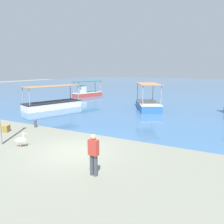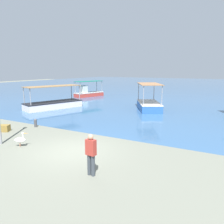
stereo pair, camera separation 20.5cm
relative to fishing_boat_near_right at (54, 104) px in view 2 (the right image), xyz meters
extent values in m
plane|color=slate|center=(9.43, -8.91, -0.52)|extent=(120.00, 120.00, 0.00)
cube|color=#375F8C|center=(9.43, 39.09, -0.52)|extent=(110.00, 90.00, 0.00)
cube|color=white|center=(0.00, 0.00, -0.15)|extent=(3.85, 6.28, 0.73)
cube|color=black|center=(0.00, 0.00, 0.17)|extent=(3.90, 6.33, 0.08)
cylinder|color=#99999E|center=(-0.16, -2.86, 1.02)|extent=(0.08, 0.08, 1.61)
cylinder|color=#99999E|center=(-1.72, -2.29, 1.02)|extent=(0.08, 0.08, 1.61)
cylinder|color=#99999E|center=(1.72, 2.29, 1.02)|extent=(0.08, 0.08, 1.61)
cylinder|color=#99999E|center=(0.16, 2.86, 1.02)|extent=(0.08, 0.08, 1.61)
cube|color=olive|center=(0.00, 0.00, 1.84)|extent=(3.87, 6.12, 0.05)
cube|color=#C94135|center=(-2.49, 10.40, -0.21)|extent=(2.84, 4.87, 0.62)
cube|color=silver|center=(-2.49, 10.40, 0.07)|extent=(2.89, 4.93, 0.08)
cylinder|color=#99999E|center=(-2.45, 12.57, 0.93)|extent=(0.08, 0.08, 1.64)
cylinder|color=#99999E|center=(-1.26, 12.18, 0.93)|extent=(0.08, 0.08, 1.64)
cylinder|color=#99999E|center=(-3.71, 8.62, 0.93)|extent=(0.08, 0.08, 1.64)
cylinder|color=#99999E|center=(-2.52, 8.24, 0.93)|extent=(0.08, 0.08, 1.64)
cube|color=#116854|center=(-2.49, 10.40, 1.77)|extent=(2.87, 4.72, 0.05)
cube|color=silver|center=(-2.80, 9.41, 0.65)|extent=(1.26, 1.14, 1.10)
cube|color=#3166B1|center=(9.18, 4.03, -0.13)|extent=(3.85, 4.95, 0.78)
cube|color=silver|center=(9.18, 4.03, 0.22)|extent=(3.90, 5.00, 0.08)
cylinder|color=#99999E|center=(7.48, 5.43, 1.18)|extent=(0.08, 0.08, 1.84)
cylinder|color=#99999E|center=(8.99, 6.22, 1.18)|extent=(0.08, 0.08, 1.84)
cylinder|color=#99999E|center=(9.37, 1.83, 1.18)|extent=(0.08, 0.08, 1.84)
cylinder|color=#99999E|center=(10.88, 2.63, 1.18)|extent=(0.08, 0.08, 1.84)
cube|color=#986B47|center=(9.18, 4.03, 2.12)|extent=(3.85, 4.82, 0.05)
cylinder|color=#E0997A|center=(6.53, -9.64, -0.41)|extent=(0.03, 0.03, 0.22)
cylinder|color=#E0997A|center=(6.58, -9.72, -0.41)|extent=(0.03, 0.03, 0.22)
ellipsoid|color=white|center=(6.58, -9.66, -0.17)|extent=(0.62, 0.53, 0.32)
ellipsoid|color=white|center=(6.36, -9.80, -0.15)|extent=(0.20, 0.19, 0.10)
cylinder|color=white|center=(6.71, -9.58, 0.06)|extent=(0.07, 0.07, 0.26)
sphere|color=white|center=(6.71, -9.58, 0.22)|extent=(0.11, 0.11, 0.11)
cone|color=#E5933F|center=(6.85, -9.50, 0.21)|extent=(0.29, 0.20, 0.06)
cylinder|color=#47474C|center=(4.16, -6.36, -0.28)|extent=(0.20, 0.20, 0.48)
sphere|color=#4C4C51|center=(4.16, -6.36, -0.02)|extent=(0.21, 0.21, 0.21)
cylinder|color=#3B4149|center=(11.85, -10.60, -0.10)|extent=(0.16, 0.16, 0.85)
cylinder|color=#3B4149|center=(11.67, -10.58, -0.10)|extent=(0.16, 0.16, 0.85)
cube|color=#B1372E|center=(11.76, -10.59, 0.64)|extent=(0.42, 0.25, 0.62)
sphere|color=tan|center=(11.76, -10.59, 1.06)|extent=(0.22, 0.22, 0.22)
cube|color=olive|center=(3.15, -8.21, -0.30)|extent=(0.92, 0.79, 0.44)
camera|label=1|loc=(16.06, -17.35, 3.61)|focal=35.00mm
camera|label=2|loc=(16.24, -17.26, 3.61)|focal=35.00mm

